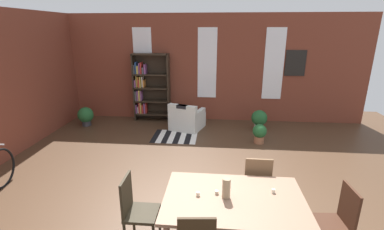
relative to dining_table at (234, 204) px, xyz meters
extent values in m
plane|color=#4B3322|center=(-0.55, 0.83, -0.67)|extent=(11.36, 11.36, 0.00)
cube|color=brown|center=(-0.55, 5.26, 0.88)|extent=(9.14, 0.12, 3.10)
cube|color=white|center=(-2.45, 5.19, 1.03)|extent=(0.55, 0.02, 2.01)
cube|color=white|center=(-0.55, 5.19, 1.03)|extent=(0.55, 0.02, 2.01)
cube|color=white|center=(1.35, 5.19, 1.03)|extent=(0.55, 0.02, 2.01)
cube|color=#88644E|center=(0.00, 0.00, 0.06)|extent=(1.68, 1.09, 0.04)
cylinder|color=#88644E|center=(-0.74, 0.44, -0.32)|extent=(0.07, 0.07, 0.71)
cylinder|color=#88644E|center=(0.74, 0.44, -0.32)|extent=(0.07, 0.07, 0.71)
cylinder|color=#998466|center=(-0.10, 0.00, 0.21)|extent=(0.10, 0.10, 0.25)
cylinder|color=silver|center=(-0.43, 0.00, 0.10)|extent=(0.04, 0.04, 0.05)
cylinder|color=silver|center=(-0.21, 0.06, 0.10)|extent=(0.04, 0.04, 0.04)
cylinder|color=silver|center=(0.49, 0.15, 0.11)|extent=(0.04, 0.04, 0.05)
cube|color=brown|center=(0.38, 0.84, -0.22)|extent=(0.40, 0.40, 0.04)
cube|color=brown|center=(0.38, 0.66, 0.03)|extent=(0.38, 0.03, 0.50)
cylinder|color=brown|center=(0.56, 1.02, -0.46)|extent=(0.04, 0.04, 0.43)
cylinder|color=brown|center=(0.20, 1.02, -0.46)|extent=(0.04, 0.04, 0.43)
cylinder|color=brown|center=(0.56, 0.66, -0.46)|extent=(0.04, 0.04, 0.43)
cylinder|color=brown|center=(0.20, 0.66, -0.46)|extent=(0.04, 0.04, 0.43)
cube|color=#412316|center=(1.14, 0.00, -0.22)|extent=(0.43, 0.43, 0.04)
cube|color=#412316|center=(1.32, 0.01, 0.03)|extent=(0.06, 0.38, 0.50)
cylinder|color=#412316|center=(0.95, 0.17, -0.46)|extent=(0.04, 0.04, 0.43)
cube|color=#2F281B|center=(-1.14, 0.00, -0.22)|extent=(0.40, 0.40, 0.04)
cube|color=#2F281B|center=(-1.32, 0.00, 0.03)|extent=(0.03, 0.38, 0.50)
cylinder|color=#2F281B|center=(-0.96, 0.18, -0.46)|extent=(0.04, 0.04, 0.43)
cylinder|color=#2F281B|center=(-1.32, 0.18, -0.46)|extent=(0.04, 0.04, 0.43)
cube|color=#2D2319|center=(-2.69, 4.98, 0.33)|extent=(0.04, 0.33, 2.00)
cube|color=#2D2319|center=(-1.67, 4.98, 0.33)|extent=(0.04, 0.33, 2.00)
cube|color=#2D2319|center=(-2.18, 5.14, 0.33)|extent=(1.07, 0.01, 2.00)
cube|color=#2D2319|center=(-2.18, 4.98, -0.47)|extent=(1.03, 0.33, 0.04)
cube|color=#8C4C8C|center=(-2.66, 4.98, -0.32)|extent=(0.03, 0.25, 0.26)
cube|color=white|center=(-2.61, 4.98, -0.35)|extent=(0.03, 0.20, 0.20)
cube|color=#B22D28|center=(-2.56, 4.98, -0.29)|extent=(0.04, 0.23, 0.33)
cube|color=gold|center=(-2.52, 4.98, -0.29)|extent=(0.04, 0.22, 0.32)
cube|color=#B22D28|center=(-2.48, 4.98, -0.33)|extent=(0.05, 0.19, 0.25)
cube|color=#8C4C8C|center=(-2.41, 4.98, -0.30)|extent=(0.05, 0.18, 0.31)
cube|color=#B22D28|center=(-2.37, 4.98, -0.29)|extent=(0.03, 0.17, 0.32)
cube|color=#2D2319|center=(-2.18, 4.98, -0.07)|extent=(1.03, 0.33, 0.04)
cube|color=#4C4C51|center=(-2.65, 4.98, 0.09)|extent=(0.05, 0.26, 0.28)
cube|color=#8C4C8C|center=(-2.59, 4.98, 0.09)|extent=(0.04, 0.26, 0.29)
cube|color=gold|center=(-2.54, 4.98, 0.10)|extent=(0.04, 0.28, 0.31)
cube|color=#8C4C8C|center=(-2.50, 4.98, 0.09)|extent=(0.03, 0.21, 0.29)
cube|color=#2D2319|center=(-2.18, 4.98, 0.33)|extent=(1.03, 0.33, 0.04)
cube|color=#8C4C8C|center=(-2.65, 4.98, 0.46)|extent=(0.04, 0.23, 0.22)
cube|color=gold|center=(-2.61, 4.98, 0.52)|extent=(0.03, 0.19, 0.34)
cube|color=orange|center=(-2.57, 4.98, 0.50)|extent=(0.03, 0.18, 0.30)
cube|color=#B22D28|center=(-2.53, 4.98, 0.46)|extent=(0.03, 0.28, 0.23)
cube|color=gold|center=(-2.49, 4.98, 0.51)|extent=(0.03, 0.28, 0.33)
cube|color=white|center=(-2.44, 4.98, 0.51)|extent=(0.04, 0.17, 0.32)
cube|color=orange|center=(-2.39, 4.98, 0.46)|extent=(0.03, 0.23, 0.22)
cube|color=#2D2319|center=(-2.18, 4.98, 0.73)|extent=(1.03, 0.33, 0.04)
cube|color=#4C4C51|center=(-2.66, 4.98, 0.88)|extent=(0.03, 0.23, 0.26)
cube|color=#284C8C|center=(-2.61, 4.98, 0.91)|extent=(0.04, 0.19, 0.34)
cube|color=gold|center=(-2.55, 4.98, 0.86)|extent=(0.05, 0.25, 0.23)
cube|color=#8C4C8C|center=(-2.50, 4.98, 0.90)|extent=(0.03, 0.27, 0.31)
cube|color=#B22D28|center=(-2.45, 4.98, 0.91)|extent=(0.04, 0.22, 0.33)
cube|color=#4C4C51|center=(-2.40, 4.98, 0.84)|extent=(0.05, 0.25, 0.19)
cube|color=#8C4C8C|center=(-2.34, 4.98, 0.88)|extent=(0.05, 0.23, 0.28)
cube|color=#2D2319|center=(-2.18, 4.98, 1.31)|extent=(1.03, 0.33, 0.04)
cube|color=silver|center=(-1.04, 4.35, -0.47)|extent=(1.01, 1.01, 0.40)
cube|color=silver|center=(-1.14, 4.04, -0.10)|extent=(0.81, 0.40, 0.35)
cube|color=silver|center=(-0.72, 4.24, -0.20)|extent=(0.34, 0.72, 0.15)
cube|color=silver|center=(-1.37, 4.45, -0.20)|extent=(0.34, 0.72, 0.15)
cube|color=black|center=(-1.14, 4.04, 0.04)|extent=(0.32, 0.25, 0.08)
torus|color=black|center=(-3.97, 1.10, -0.33)|extent=(0.11, 0.72, 0.72)
cylinder|color=#333338|center=(-3.97, 4.29, -0.60)|extent=(0.25, 0.25, 0.14)
sphere|color=#235B2D|center=(-3.97, 4.29, -0.35)|extent=(0.44, 0.44, 0.44)
cylinder|color=#9E6042|center=(0.81, 3.48, -0.58)|extent=(0.24, 0.24, 0.17)
sphere|color=#235B2D|center=(0.81, 3.48, -0.36)|extent=(0.34, 0.34, 0.34)
cylinder|color=silver|center=(0.93, 4.42, -0.59)|extent=(0.25, 0.25, 0.16)
sphere|color=#235B2D|center=(0.93, 4.42, -0.33)|extent=(0.43, 0.43, 0.43)
cube|color=black|center=(-1.80, 3.68, -0.67)|extent=(0.14, 0.93, 0.01)
cube|color=white|center=(-1.66, 3.68, -0.67)|extent=(0.14, 0.93, 0.01)
cube|color=black|center=(-1.51, 3.68, -0.67)|extent=(0.14, 0.93, 0.01)
cube|color=white|center=(-1.37, 3.68, -0.67)|extent=(0.14, 0.93, 0.01)
cube|color=black|center=(-1.23, 3.68, -0.67)|extent=(0.14, 0.93, 0.01)
cube|color=white|center=(-1.09, 3.68, -0.67)|extent=(0.14, 0.93, 0.01)
cube|color=black|center=(-0.95, 3.68, -0.67)|extent=(0.14, 0.93, 0.01)
cube|color=white|center=(-0.80, 3.68, -0.67)|extent=(0.14, 0.93, 0.01)
cube|color=black|center=(1.94, 5.18, 1.07)|extent=(0.56, 0.03, 0.72)
camera|label=1|loc=(-0.24, -2.84, 2.01)|focal=25.60mm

